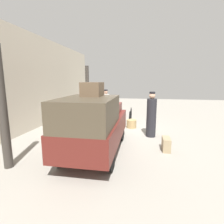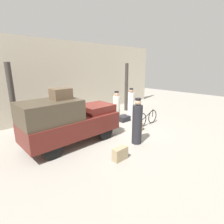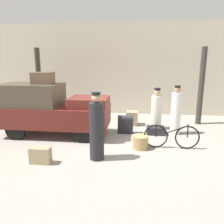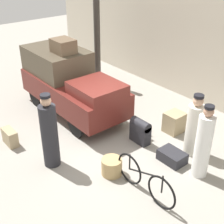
# 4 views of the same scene
# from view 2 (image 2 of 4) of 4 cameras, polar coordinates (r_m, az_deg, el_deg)

# --- Properties ---
(ground_plane) EXTENTS (30.00, 30.00, 0.00)m
(ground_plane) POSITION_cam_2_polar(r_m,az_deg,el_deg) (8.33, -0.05, -6.83)
(ground_plane) COLOR gray
(station_building_facade) EXTENTS (16.00, 0.15, 4.50)m
(station_building_facade) POSITION_cam_2_polar(r_m,az_deg,el_deg) (11.08, -14.99, 10.13)
(station_building_facade) COLOR beige
(station_building_facade) RESTS_ON ground
(canopy_pillar_left) EXTENTS (0.23, 0.23, 3.23)m
(canopy_pillar_left) POSITION_cam_2_polar(r_m,az_deg,el_deg) (8.39, -29.64, 2.84)
(canopy_pillar_left) COLOR #38332D
(canopy_pillar_left) RESTS_ON ground
(canopy_pillar_right) EXTENTS (0.23, 0.23, 3.23)m
(canopy_pillar_right) POSITION_cam_2_polar(r_m,az_deg,el_deg) (12.18, 4.71, 7.99)
(canopy_pillar_right) COLOR #38332D
(canopy_pillar_right) RESTS_ON ground
(truck) EXTENTS (3.86, 1.57, 1.87)m
(truck) POSITION_cam_2_polar(r_m,az_deg,el_deg) (7.11, -14.29, -2.69)
(truck) COLOR black
(truck) RESTS_ON ground
(bicycle) EXTENTS (1.70, 0.04, 0.79)m
(bicycle) POSITION_cam_2_polar(r_m,az_deg,el_deg) (9.45, 11.46, -2.00)
(bicycle) COLOR black
(bicycle) RESTS_ON ground
(wicker_basket) EXTENTS (0.48, 0.48, 0.41)m
(wicker_basket) POSITION_cam_2_polar(r_m,az_deg,el_deg) (8.70, 8.43, -4.59)
(wicker_basket) COLOR tan
(wicker_basket) RESTS_ON ground
(porter_lifting_near_truck) EXTENTS (0.42, 0.42, 1.64)m
(porter_lifting_near_truck) POSITION_cam_2_polar(r_m,az_deg,el_deg) (10.36, 1.47, 1.87)
(porter_lifting_near_truck) COLOR silver
(porter_lifting_near_truck) RESTS_ON ground
(porter_with_bicycle) EXTENTS (0.36, 0.36, 1.81)m
(porter_with_bicycle) POSITION_cam_2_polar(r_m,az_deg,el_deg) (10.45, 6.19, 2.41)
(porter_with_bicycle) COLOR white
(porter_with_bicycle) RESTS_ON ground
(conductor_in_dark_uniform) EXTENTS (0.40, 0.40, 1.88)m
(conductor_in_dark_uniform) POSITION_cam_2_polar(r_m,az_deg,el_deg) (7.07, 8.21, -3.60)
(conductor_in_dark_uniform) COLOR #232328
(conductor_in_dark_uniform) RESTS_ON ground
(suitcase_small_leather) EXTENTS (0.57, 0.27, 0.69)m
(suitcase_small_leather) POSITION_cam_2_polar(r_m,az_deg,el_deg) (9.18, -0.68, -2.30)
(suitcase_small_leather) COLOR #232328
(suitcase_small_leather) RESTS_ON ground
(suitcase_black_upright) EXTENTS (0.55, 0.25, 0.44)m
(suitcase_black_upright) POSITION_cam_2_polar(r_m,az_deg,el_deg) (6.05, 2.65, -13.45)
(suitcase_black_upright) COLOR #9E8966
(suitcase_black_upright) RESTS_ON ground
(trunk_large_brown) EXTENTS (0.65, 0.46, 0.28)m
(trunk_large_brown) POSITION_cam_2_polar(r_m,az_deg,el_deg) (10.02, 3.94, -2.17)
(trunk_large_brown) COLOR #232328
(trunk_large_brown) RESTS_ON ground
(suitcase_tan_flat) EXTENTS (0.47, 0.52, 0.58)m
(suitcase_tan_flat) POSITION_cam_2_polar(r_m,az_deg,el_deg) (10.15, -4.11, -1.06)
(suitcase_tan_flat) COLOR #9E8966
(suitcase_tan_flat) RESTS_ON ground
(trunk_on_truck_roof) EXTENTS (0.70, 0.56, 0.41)m
(trunk_on_truck_roof) POSITION_cam_2_polar(r_m,az_deg,el_deg) (6.77, -16.35, 5.71)
(trunk_on_truck_roof) COLOR brown
(trunk_on_truck_roof) RESTS_ON truck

